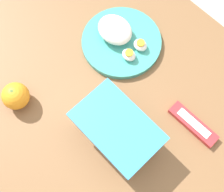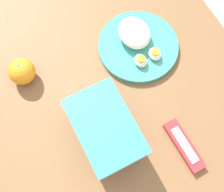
{
  "view_description": "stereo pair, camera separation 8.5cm",
  "coord_description": "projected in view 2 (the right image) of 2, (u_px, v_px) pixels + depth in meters",
  "views": [
    {
      "loc": [
        -0.19,
        0.21,
        1.57
      ],
      "look_at": [
        0.03,
        0.0,
        0.76
      ],
      "focal_mm": 50.0,
      "sensor_mm": 36.0,
      "label": 1
    },
    {
      "loc": [
        -0.24,
        0.14,
        1.57
      ],
      "look_at": [
        0.03,
        0.0,
        0.76
      ],
      "focal_mm": 50.0,
      "sensor_mm": 36.0,
      "label": 2
    }
  ],
  "objects": [
    {
      "name": "candy_bar",
      "position": [
        184.0,
        146.0,
        0.83
      ],
      "size": [
        0.15,
        0.04,
        0.02
      ],
      "color": "#B7282D",
      "rests_on": "table"
    },
    {
      "name": "table",
      "position": [
        117.0,
        116.0,
        0.96
      ],
      "size": [
        1.1,
        0.83,
        0.73
      ],
      "color": "brown",
      "rests_on": "ground_plane"
    },
    {
      "name": "rice_plate",
      "position": [
        137.0,
        43.0,
        0.93
      ],
      "size": [
        0.24,
        0.24,
        0.07
      ],
      "color": "teal",
      "rests_on": "table"
    },
    {
      "name": "food_container",
      "position": [
        105.0,
        132.0,
        0.8
      ],
      "size": [
        0.22,
        0.14,
        0.11
      ],
      "color": "white",
      "rests_on": "table"
    },
    {
      "name": "ground_plane",
      "position": [
        115.0,
        154.0,
        1.56
      ],
      "size": [
        10.0,
        10.0,
        0.0
      ],
      "primitive_type": "plane",
      "color": "#B2A899"
    },
    {
      "name": "orange_fruit",
      "position": [
        22.0,
        71.0,
        0.87
      ],
      "size": [
        0.08,
        0.08,
        0.08
      ],
      "color": "orange",
      "rests_on": "table"
    }
  ]
}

